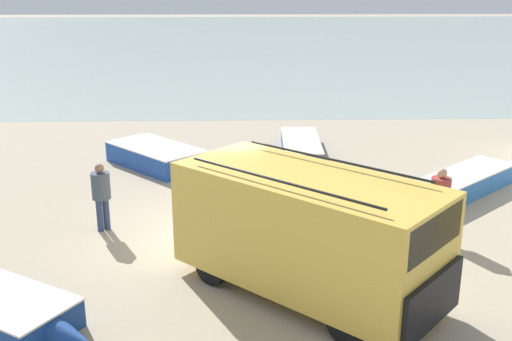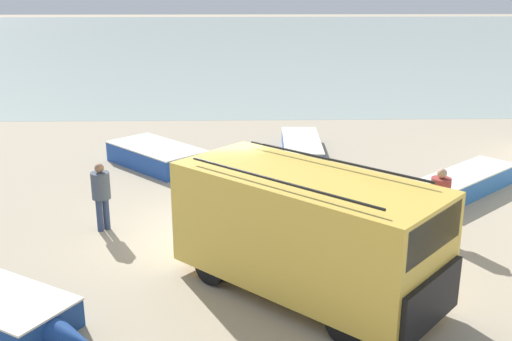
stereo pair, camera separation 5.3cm
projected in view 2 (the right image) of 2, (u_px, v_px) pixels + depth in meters
The scene contains 8 objects.
ground_plane at pixel (211, 230), 14.48m from camera, with size 200.00×200.00×0.00m, color tan.
sea_water at pixel (233, 38), 64.04m from camera, with size 120.00×80.00×0.01m, color #99A89E.
parked_van at pixel (306, 230), 11.22m from camera, with size 5.22×5.04×2.50m.
fishing_rowboat_0 at pixel (159, 157), 19.37m from camera, with size 3.62×3.74×0.67m.
fishing_rowboat_1 at pixel (467, 182), 17.09m from camera, with size 4.31×3.90×0.58m.
fishing_rowboat_3 at pixel (301, 145), 21.07m from camera, with size 1.43×4.56×0.49m.
fisherman_0 at pixel (101, 191), 14.19m from camera, with size 0.44×0.44×1.68m.
fisherman_1 at pixel (440, 197), 13.69m from camera, with size 0.45×0.45×1.72m.
Camera 2 is at (0.75, -13.39, 5.74)m, focal length 42.00 mm.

